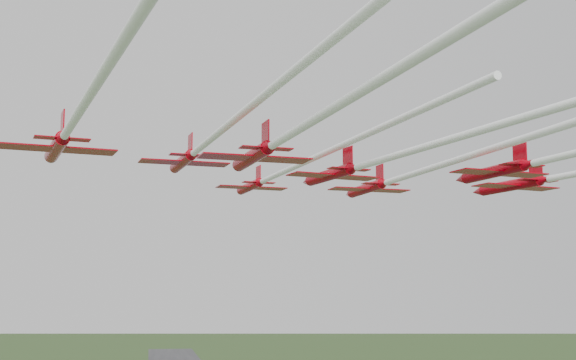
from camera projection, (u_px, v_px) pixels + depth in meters
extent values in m
cylinder|color=#A7000E|center=(250.00, 187.00, 100.53)|extent=(2.43, 8.43, 1.08)
cone|color=#A7000E|center=(239.00, 192.00, 105.27)|extent=(1.36, 1.92, 1.08)
cone|color=#A7000E|center=(261.00, 182.00, 96.06)|extent=(1.16, 1.33, 0.98)
ellipsoid|color=black|center=(245.00, 186.00, 102.43)|extent=(0.56, 0.99, 0.32)
cube|color=#A7000E|center=(252.00, 188.00, 99.76)|extent=(8.97, 3.93, 0.10)
cube|color=#A7000E|center=(259.00, 183.00, 96.94)|extent=(4.08, 1.81, 0.08)
cube|color=#A7000E|center=(258.00, 174.00, 97.28)|extent=(0.39, 1.76, 1.97)
cylinder|color=white|center=(343.00, 145.00, 72.58)|extent=(8.56, 48.57, 0.59)
cylinder|color=#A7000E|center=(183.00, 162.00, 82.91)|extent=(2.45, 8.86, 1.14)
cone|color=#A7000E|center=(173.00, 169.00, 87.91)|extent=(1.41, 2.01, 1.14)
cone|color=#A7000E|center=(192.00, 154.00, 78.20)|extent=(1.21, 1.38, 1.03)
ellipsoid|color=black|center=(179.00, 161.00, 84.91)|extent=(0.58, 1.04, 0.33)
cube|color=#A7000E|center=(184.00, 163.00, 82.10)|extent=(9.40, 4.03, 0.10)
cube|color=#A7000E|center=(190.00, 155.00, 79.13)|extent=(4.28, 1.85, 0.08)
cube|color=#A7000E|center=(190.00, 144.00, 79.48)|extent=(0.38, 1.86, 2.07)
cylinder|color=white|center=(261.00, 98.00, 56.02)|extent=(7.58, 45.67, 0.62)
cylinder|color=#A7000E|center=(366.00, 189.00, 94.32)|extent=(2.39, 9.09, 1.17)
cone|color=#A7000E|center=(349.00, 194.00, 99.47)|extent=(1.42, 2.05, 1.17)
cone|color=#A7000E|center=(384.00, 183.00, 89.47)|extent=(1.22, 1.41, 1.06)
ellipsoid|color=black|center=(359.00, 187.00, 96.38)|extent=(0.58, 1.06, 0.34)
cube|color=#A7000E|center=(369.00, 190.00, 93.48)|extent=(9.62, 4.01, 0.11)
cube|color=#A7000E|center=(381.00, 184.00, 90.42)|extent=(4.38, 1.84, 0.08)
cube|color=#A7000E|center=(380.00, 174.00, 90.79)|extent=(0.37, 1.90, 2.12)
cylinder|color=white|center=(524.00, 139.00, 64.08)|extent=(7.83, 52.24, 0.64)
cylinder|color=#A7000E|center=(57.00, 148.00, 68.20)|extent=(3.13, 9.37, 1.21)
cone|color=#A7000E|center=(50.00, 158.00, 73.39)|extent=(1.59, 2.18, 1.21)
cone|color=#A7000E|center=(64.00, 136.00, 63.31)|extent=(1.35, 1.52, 1.10)
ellipsoid|color=black|center=(54.00, 147.00, 70.28)|extent=(0.67, 1.12, 0.35)
cube|color=#A7000E|center=(57.00, 149.00, 67.35)|extent=(10.04, 4.81, 0.11)
cube|color=#A7000E|center=(62.00, 139.00, 64.27)|extent=(4.57, 2.21, 0.09)
cube|color=#A7000E|center=(62.00, 124.00, 64.64)|extent=(0.52, 1.95, 2.19)
cylinder|color=white|center=(130.00, 30.00, 37.85)|extent=(11.98, 53.13, 0.66)
cylinder|color=#A7000E|center=(330.00, 175.00, 76.58)|extent=(3.16, 8.44, 1.09)
cone|color=#A7000E|center=(307.00, 182.00, 81.19)|extent=(1.50, 2.00, 1.09)
cone|color=#A7000E|center=(354.00, 168.00, 72.23)|extent=(1.26, 1.40, 0.99)
ellipsoid|color=black|center=(320.00, 174.00, 78.43)|extent=(0.64, 1.02, 0.32)
cube|color=#A7000E|center=(333.00, 176.00, 75.83)|extent=(9.10, 4.68, 0.10)
cube|color=#A7000E|center=(349.00, 169.00, 73.08)|extent=(4.14, 2.14, 0.08)
cube|color=#A7000E|center=(348.00, 158.00, 73.42)|extent=(0.54, 1.75, 1.98)
cylinder|color=#A7000E|center=(510.00, 186.00, 85.83)|extent=(3.48, 9.18, 1.19)
cone|color=#A7000E|center=(478.00, 192.00, 90.84)|extent=(1.64, 2.18, 1.19)
cone|color=#A7000E|center=(545.00, 179.00, 81.11)|extent=(1.37, 1.53, 1.08)
ellipsoid|color=black|center=(497.00, 184.00, 87.83)|extent=(0.70, 1.11, 0.35)
cube|color=#A7000E|center=(516.00, 187.00, 85.01)|extent=(9.90, 5.12, 0.11)
cube|color=#A7000E|center=(538.00, 180.00, 82.03)|extent=(4.51, 2.35, 0.09)
cube|color=#A7000E|center=(536.00, 169.00, 82.40)|extent=(0.60, 1.91, 2.16)
cylinder|color=#A7000E|center=(252.00, 157.00, 61.40)|extent=(2.24, 8.27, 1.06)
cone|color=#A7000E|center=(236.00, 167.00, 66.08)|extent=(1.30, 1.87, 1.06)
cone|color=#A7000E|center=(270.00, 146.00, 57.00)|extent=(1.12, 1.29, 0.96)
ellipsoid|color=black|center=(246.00, 156.00, 63.27)|extent=(0.53, 0.97, 0.31)
cube|color=#A7000E|center=(255.00, 158.00, 60.64)|extent=(8.76, 3.72, 0.10)
cube|color=#A7000E|center=(266.00, 148.00, 57.86)|extent=(3.99, 1.71, 0.08)
cube|color=#A7000E|center=(265.00, 134.00, 58.20)|extent=(0.35, 1.73, 1.93)
cylinder|color=white|center=(468.00, 26.00, 31.54)|extent=(8.29, 52.57, 0.58)
cylinder|color=#A7000E|center=(494.00, 172.00, 70.23)|extent=(2.83, 8.35, 1.08)
cone|color=#A7000E|center=(461.00, 179.00, 74.85)|extent=(1.43, 1.95, 1.08)
cone|color=#A7000E|center=(529.00, 163.00, 65.88)|extent=(1.21, 1.35, 0.98)
ellipsoid|color=black|center=(480.00, 170.00, 72.08)|extent=(0.60, 0.99, 0.31)
cube|color=#A7000E|center=(499.00, 173.00, 69.48)|extent=(8.95, 4.32, 0.10)
cube|color=#A7000E|center=(522.00, 165.00, 66.74)|extent=(4.07, 1.98, 0.08)
cube|color=#A7000E|center=(520.00, 153.00, 67.07)|extent=(0.47, 1.74, 1.95)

